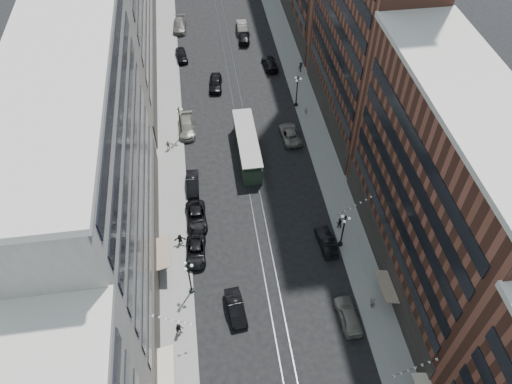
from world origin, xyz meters
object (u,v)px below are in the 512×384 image
car_extra_1 (180,25)px  car_extra_2 (244,37)px  lamppost_sw_far (189,277)px  car_14 (242,26)px  car_2 (196,252)px  car_5 (236,308)px  pedestrian_4 (373,303)px  pedestrian_2 (179,329)px  lamppost_se_mid (297,90)px  car_10 (326,242)px  car_9 (181,55)px  pedestrian_9 (301,67)px  lamppost_sw_mid (180,121)px  lamppost_se_far (343,230)px  car_7 (196,217)px  car_extra_0 (193,183)px  car_8 (187,127)px  car_13 (215,83)px  car_4 (348,315)px  car_12 (270,63)px  car_11 (290,134)px  pedestrian_6 (168,145)px  pedestrian_8 (306,110)px  pedestrian_5 (180,239)px  pedestrian_7 (339,223)px

car_extra_1 → car_extra_2: bearing=-22.5°
lamppost_sw_far → car_14: lamppost_sw_far is taller
car_2 → car_5: size_ratio=1.04×
pedestrian_4 → pedestrian_2: bearing=78.6°
lamppost_se_mid → car_10: size_ratio=1.14×
car_9 → pedestrian_9: bearing=-25.2°
lamppost_sw_mid → car_14: lamppost_sw_mid is taller
lamppost_se_far → car_7: 18.49m
lamppost_sw_mid → car_10: (16.66, -22.76, -2.30)m
car_extra_0 → car_extra_1: (-0.17, 42.32, 0.08)m
lamppost_sw_mid → car_7: lamppost_sw_mid is taller
car_8 → car_13: car_13 is taller
pedestrian_4 → car_10: size_ratio=0.33×
car_4 → car_10: car_4 is taller
car_12 → lamppost_se_far: bearing=90.3°
car_13 → car_extra_2: car_13 is taller
car_8 → car_extra_0: size_ratio=1.24×
pedestrian_9 → car_8: bearing=-170.2°
car_8 → car_extra_0: car_8 is taller
car_5 → lamppost_se_far: bearing=21.7°
car_8 → car_11: 15.65m
car_4 → car_12: size_ratio=0.97×
lamppost_sw_mid → car_14: bearing=66.8°
car_2 → pedestrian_6: size_ratio=3.11×
pedestrian_2 → car_10: pedestrian_2 is taller
pedestrian_2 → car_9: bearing=79.9°
lamppost_sw_mid → car_2: size_ratio=1.08×
car_12 → car_14: size_ratio=1.00×
car_11 → car_extra_1: (-15.13, 34.19, 0.07)m
car_8 → car_extra_1: size_ratio=0.99×
car_11 → car_12: bearing=-92.5°
pedestrian_2 → car_8: bearing=78.4°
car_8 → car_9: bearing=90.5°
car_10 → car_extra_2: size_ratio=0.96×
pedestrian_4 → pedestrian_8: bearing=-11.8°
car_8 → car_14: bearing=67.7°
car_10 → pedestrian_5: bearing=-13.6°
pedestrian_4 → pedestrian_7: bearing=-8.2°
car_12 → car_14: (-3.30, 13.10, 0.10)m
lamppost_se_far → car_5: 15.65m
lamppost_se_far → car_2: size_ratio=1.08×
lamppost_se_far → pedestrian_6: size_ratio=3.37×
car_4 → car_9: size_ratio=1.12×
lamppost_se_mid → car_extra_1: (-17.53, 26.71, -2.24)m
pedestrian_7 → car_extra_1: size_ratio=0.27×
car_10 → pedestrian_6: bearing=-52.0°
car_2 → car_8: size_ratio=0.87×
lamppost_sw_mid → pedestrian_2: lamppost_sw_mid is taller
car_5 → car_11: size_ratio=0.87×
car_7 → car_9: 37.88m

